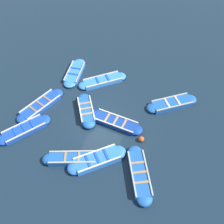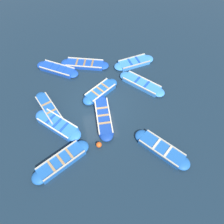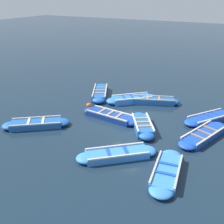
{
  "view_description": "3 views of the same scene",
  "coord_description": "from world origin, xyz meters",
  "px_view_note": "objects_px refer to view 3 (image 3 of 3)",
  "views": [
    {
      "loc": [
        -4.51,
        10.06,
        13.9
      ],
      "look_at": [
        -0.45,
        -0.84,
        0.24
      ],
      "focal_mm": 42.0,
      "sensor_mm": 36.0,
      "label": 1
    },
    {
      "loc": [
        -9.24,
        1.23,
        12.36
      ],
      "look_at": [
        -0.94,
        -0.74,
        0.49
      ],
      "focal_mm": 35.0,
      "sensor_mm": 36.0,
      "label": 2
    },
    {
      "loc": [
        6.09,
        -12.7,
        7.02
      ],
      "look_at": [
        -0.74,
        -0.28,
        0.54
      ],
      "focal_mm": 42.0,
      "sensor_mm": 36.0,
      "label": 3
    }
  ],
  "objects_px": {
    "boat_drifting": "(143,125)",
    "boat_tucked": "(153,101)",
    "boat_alongside": "(110,116)",
    "boat_centre": "(204,135)",
    "boat_inner_gap": "(100,93)",
    "boat_mid_row": "(36,124)",
    "boat_bow_out": "(117,154)",
    "boat_outer_right": "(167,172)",
    "buoy_orange_near": "(89,106)",
    "boat_broadside": "(132,99)",
    "boat_stern_in": "(210,118)"
  },
  "relations": [
    {
      "from": "boat_bow_out",
      "to": "boat_stern_in",
      "type": "relative_size",
      "value": 0.99
    },
    {
      "from": "boat_alongside",
      "to": "boat_mid_row",
      "type": "relative_size",
      "value": 1.09
    },
    {
      "from": "boat_stern_in",
      "to": "boat_centre",
      "type": "bearing_deg",
      "value": -87.53
    },
    {
      "from": "boat_stern_in",
      "to": "boat_outer_right",
      "type": "bearing_deg",
      "value": -95.9
    },
    {
      "from": "boat_inner_gap",
      "to": "boat_broadside",
      "type": "relative_size",
      "value": 1.14
    },
    {
      "from": "boat_bow_out",
      "to": "boat_tucked",
      "type": "bearing_deg",
      "value": 96.91
    },
    {
      "from": "boat_alongside",
      "to": "boat_tucked",
      "type": "relative_size",
      "value": 1.07
    },
    {
      "from": "buoy_orange_near",
      "to": "boat_alongside",
      "type": "bearing_deg",
      "value": -19.63
    },
    {
      "from": "boat_bow_out",
      "to": "boat_outer_right",
      "type": "distance_m",
      "value": 2.44
    },
    {
      "from": "boat_inner_gap",
      "to": "boat_mid_row",
      "type": "distance_m",
      "value": 6.09
    },
    {
      "from": "boat_broadside",
      "to": "boat_outer_right",
      "type": "xyz_separation_m",
      "value": [
        4.69,
        -6.66,
        -0.05
      ]
    },
    {
      "from": "boat_centre",
      "to": "boat_mid_row",
      "type": "relative_size",
      "value": 1.13
    },
    {
      "from": "boat_alongside",
      "to": "boat_broadside",
      "type": "relative_size",
      "value": 1.16
    },
    {
      "from": "boat_inner_gap",
      "to": "boat_broadside",
      "type": "distance_m",
      "value": 2.62
    },
    {
      "from": "boat_mid_row",
      "to": "boat_outer_right",
      "type": "distance_m",
      "value": 7.94
    },
    {
      "from": "boat_bow_out",
      "to": "boat_outer_right",
      "type": "bearing_deg",
      "value": -2.88
    },
    {
      "from": "boat_stern_in",
      "to": "boat_drifting",
      "type": "distance_m",
      "value": 4.26
    },
    {
      "from": "boat_alongside",
      "to": "boat_inner_gap",
      "type": "bearing_deg",
      "value": 129.84
    },
    {
      "from": "boat_centre",
      "to": "boat_stern_in",
      "type": "bearing_deg",
      "value": 92.47
    },
    {
      "from": "boat_broadside",
      "to": "boat_drifting",
      "type": "distance_m",
      "value": 3.99
    },
    {
      "from": "boat_alongside",
      "to": "boat_drifting",
      "type": "bearing_deg",
      "value": -6.37
    },
    {
      "from": "boat_drifting",
      "to": "boat_outer_right",
      "type": "relative_size",
      "value": 0.89
    },
    {
      "from": "boat_alongside",
      "to": "buoy_orange_near",
      "type": "xyz_separation_m",
      "value": [
        -2.0,
        0.71,
        0.01
      ]
    },
    {
      "from": "boat_drifting",
      "to": "boat_tucked",
      "type": "xyz_separation_m",
      "value": [
        -0.78,
        3.77,
        -0.0
      ]
    },
    {
      "from": "boat_bow_out",
      "to": "buoy_orange_near",
      "type": "bearing_deg",
      "value": 135.91
    },
    {
      "from": "buoy_orange_near",
      "to": "boat_broadside",
      "type": "bearing_deg",
      "value": 49.03
    },
    {
      "from": "boat_inner_gap",
      "to": "boat_alongside",
      "type": "relative_size",
      "value": 0.98
    },
    {
      "from": "boat_bow_out",
      "to": "boat_mid_row",
      "type": "distance_m",
      "value": 5.51
    },
    {
      "from": "boat_mid_row",
      "to": "boat_broadside",
      "type": "distance_m",
      "value": 6.86
    },
    {
      "from": "boat_centre",
      "to": "boat_drifting",
      "type": "height_order",
      "value": "boat_drifting"
    },
    {
      "from": "boat_stern_in",
      "to": "boat_drifting",
      "type": "bearing_deg",
      "value": -137.41
    },
    {
      "from": "boat_drifting",
      "to": "boat_tucked",
      "type": "height_order",
      "value": "boat_drifting"
    },
    {
      "from": "boat_outer_right",
      "to": "boat_stern_in",
      "type": "bearing_deg",
      "value": 84.1
    },
    {
      "from": "boat_alongside",
      "to": "boat_mid_row",
      "type": "distance_m",
      "value": 4.35
    },
    {
      "from": "boat_centre",
      "to": "boat_alongside",
      "type": "bearing_deg",
      "value": -175.85
    },
    {
      "from": "boat_bow_out",
      "to": "boat_stern_in",
      "type": "xyz_separation_m",
      "value": [
        3.08,
        6.1,
        -0.0
      ]
    },
    {
      "from": "boat_broadside",
      "to": "boat_drifting",
      "type": "relative_size",
      "value": 1.05
    },
    {
      "from": "boat_inner_gap",
      "to": "boat_mid_row",
      "type": "bearing_deg",
      "value": -95.66
    },
    {
      "from": "boat_tucked",
      "to": "buoy_orange_near",
      "type": "xyz_separation_m",
      "value": [
        -3.47,
        -2.81,
        -0.02
      ]
    },
    {
      "from": "boat_bow_out",
      "to": "boat_outer_right",
      "type": "height_order",
      "value": "boat_bow_out"
    },
    {
      "from": "boat_broadside",
      "to": "boat_alongside",
      "type": "bearing_deg",
      "value": -90.91
    },
    {
      "from": "boat_alongside",
      "to": "boat_outer_right",
      "type": "distance_m",
      "value": 5.95
    },
    {
      "from": "boat_centre",
      "to": "boat_tucked",
      "type": "bearing_deg",
      "value": 142.14
    },
    {
      "from": "boat_alongside",
      "to": "boat_outer_right",
      "type": "bearing_deg",
      "value": -37.09
    },
    {
      "from": "boat_broadside",
      "to": "buoy_orange_near",
      "type": "xyz_separation_m",
      "value": [
        -2.05,
        -2.36,
        -0.02
      ]
    },
    {
      "from": "boat_centre",
      "to": "boat_outer_right",
      "type": "bearing_deg",
      "value": -100.52
    },
    {
      "from": "boat_centre",
      "to": "boat_mid_row",
      "type": "height_order",
      "value": "boat_mid_row"
    },
    {
      "from": "boat_bow_out",
      "to": "buoy_orange_near",
      "type": "xyz_separation_m",
      "value": [
        -4.31,
        4.18,
        0.02
      ]
    },
    {
      "from": "boat_tucked",
      "to": "boat_broadside",
      "type": "bearing_deg",
      "value": -162.48
    },
    {
      "from": "boat_bow_out",
      "to": "boat_alongside",
      "type": "bearing_deg",
      "value": 123.71
    }
  ]
}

